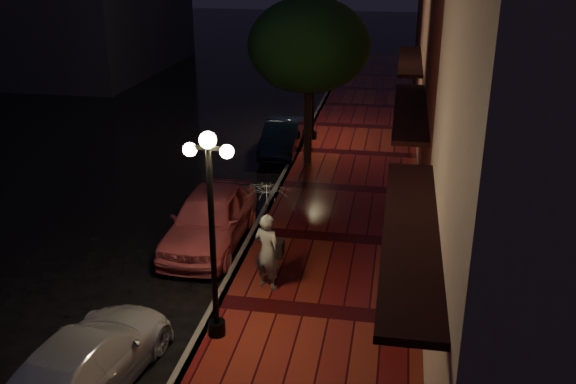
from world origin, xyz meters
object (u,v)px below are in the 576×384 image
Objects in this scene: silver_car at (87,360)px; parking_meter at (269,256)px; streetlamp_near at (212,225)px; navy_car at (282,137)px; street_tree at (309,48)px; pink_car at (210,218)px; streetlamp_far at (313,79)px; woman_with_umbrella at (267,220)px.

silver_car is 4.79m from parking_meter.
streetlamp_near is 2.85m from parking_meter.
navy_car is (-0.95, 12.48, -1.98)m from streetlamp_near.
street_tree is 4.75× the size of parking_meter.
streetlamp_far is at bearing 82.11° from pink_car.
pink_car is at bearing -25.80° from woman_with_umbrella.
parking_meter is (2.03, -2.09, 0.12)m from pink_car.
woman_with_umbrella is (1.59, -10.42, 1.23)m from navy_car.
street_tree is (0.26, -3.01, 1.64)m from streetlamp_far.
woman_with_umbrella is at bearing -115.24° from silver_car.
street_tree is 1.29× the size of pink_car.
navy_car is 3.11× the size of parking_meter.
street_tree reaches higher than woman_with_umbrella.
silver_car is 4.82m from woman_with_umbrella.
pink_car is 6.16m from silver_car.
pink_car is 3.19m from woman_with_umbrella.
streetlamp_near reaches higher than navy_car.
street_tree is (0.26, 10.99, 1.64)m from streetlamp_near.
navy_car is 1.47× the size of woman_with_umbrella.
woman_with_umbrella reaches higher than parking_meter.
silver_car is at bearing 79.09° from woman_with_umbrella.
street_tree is 9.43m from parking_meter.
parking_meter is (1.60, -10.29, 0.26)m from navy_car.
streetlamp_far is 11.96m from parking_meter.
silver_car is at bearing -99.46° from street_tree.
navy_car is (-1.21, 1.49, -3.62)m from street_tree.
navy_car reaches higher than silver_car.
parking_meter is (0.01, 0.13, -0.96)m from woman_with_umbrella.
pink_car reaches higher than navy_car.
streetlamp_far is 3.53× the size of parking_meter.
silver_car is (-0.93, -14.34, -0.01)m from navy_car.
navy_car is 10.61m from woman_with_umbrella.
parking_meter is at bearing -114.53° from silver_car.
streetlamp_far is 1.68× the size of woman_with_umbrella.
pink_car is at bearing -103.73° from street_tree.
parking_meter is at bearing -45.54° from pink_car.
streetlamp_near is at bearing 94.58° from woman_with_umbrella.
silver_car is at bearing -94.46° from pink_car.
streetlamp_far is (0.00, 14.00, 0.00)m from streetlamp_near.
woman_with_umbrella reaches higher than pink_car.
street_tree is at bearing 88.65° from streetlamp_near.
streetlamp_near is 14.00m from streetlamp_far.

